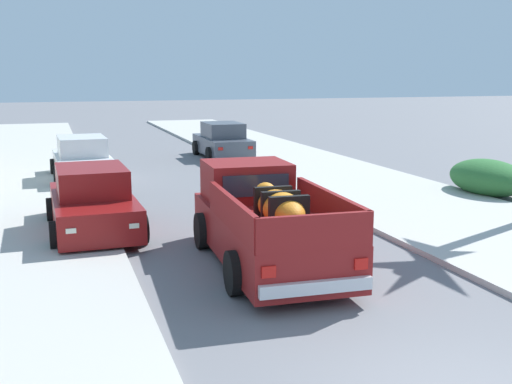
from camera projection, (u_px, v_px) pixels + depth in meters
The scene contains 9 objects.
sidewalk_left at pixel (5, 212), 16.38m from camera, with size 5.07×60.00×0.12m, color beige.
sidewalk_right at pixel (370, 188), 19.72m from camera, with size 5.07×60.00×0.12m, color beige.
curb_left at pixel (51, 209), 16.74m from camera, with size 0.16×60.00×0.10m, color silver.
curb_right at pixel (338, 191), 19.37m from camera, with size 0.16×60.00×0.10m, color silver.
pickup_truck at pixel (265, 222), 12.02m from camera, with size 2.40×5.30×1.80m.
car_left_near at pixel (82, 160), 21.31m from camera, with size 2.14×4.31×1.54m.
car_right_near at pixel (93, 203), 14.35m from camera, with size 2.09×4.29×1.54m.
car_left_mid at pixel (223, 141), 27.25m from camera, with size 2.05×4.27×1.54m.
hedge_bush at pixel (487, 178), 18.78m from camera, with size 1.80×2.80×1.10m, color #2D6B33.
Camera 1 is at (-4.16, -5.26, 3.65)m, focal length 43.65 mm.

